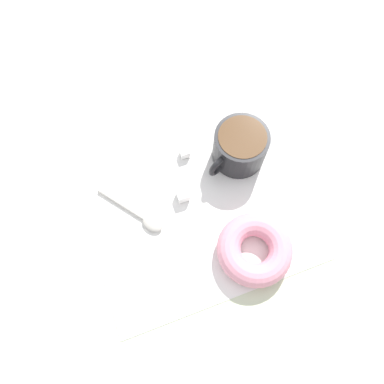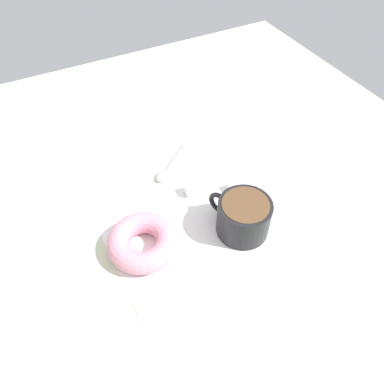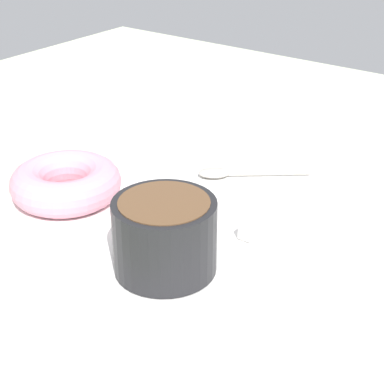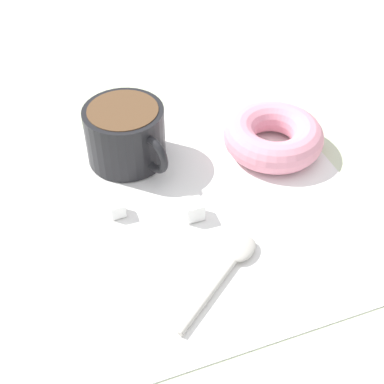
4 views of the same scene
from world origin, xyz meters
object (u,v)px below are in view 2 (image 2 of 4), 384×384
at_px(spoon, 166,170).
at_px(sugar_cube_extra, 190,190).
at_px(donut, 143,242).
at_px(sugar_cube, 233,189).
at_px(coffee_cup, 243,216).

xyz_separation_m(spoon, sugar_cube_extra, (-0.07, -0.02, 0.01)).
bearing_deg(donut, sugar_cube, -77.99).
bearing_deg(spoon, sugar_cube_extra, -167.79).
xyz_separation_m(coffee_cup, donut, (0.04, 0.17, -0.02)).
height_order(donut, spoon, donut).
relative_size(sugar_cube, sugar_cube_extra, 0.81).
bearing_deg(sugar_cube, spoon, 40.35).
distance_m(sugar_cube, sugar_cube_extra, 0.08).
xyz_separation_m(coffee_cup, sugar_cube, (0.08, -0.03, -0.03)).
distance_m(coffee_cup, donut, 0.17).
distance_m(coffee_cup, sugar_cube_extra, 0.13).
bearing_deg(sugar_cube_extra, coffee_cup, -160.09).
xyz_separation_m(donut, sugar_cube, (0.04, -0.20, -0.01)).
relative_size(spoon, sugar_cube_extra, 5.75).
distance_m(spoon, sugar_cube, 0.14).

